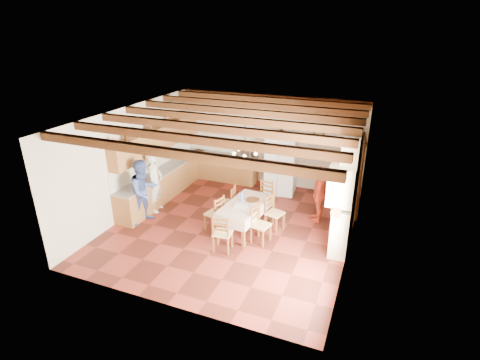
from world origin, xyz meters
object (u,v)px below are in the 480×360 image
(dining_table, at_px, (245,207))
(person_woman_blue, at_px, (144,192))
(hutch, at_px, (352,175))
(person_man, at_px, (155,182))
(refrigerator, at_px, (281,165))
(chair_left_far, at_px, (227,202))
(microwave, at_px, (247,154))
(chair_end_near, at_px, (223,232))
(chair_end_far, at_px, (263,198))
(person_woman_red, at_px, (319,194))
(chair_right_far, at_px, (275,213))
(chair_left_near, at_px, (214,213))
(chair_right_near, at_px, (261,225))

(dining_table, height_order, person_woman_blue, person_woman_blue)
(hutch, distance_m, person_man, 5.56)
(refrigerator, distance_m, person_man, 3.92)
(chair_left_far, bearing_deg, microwave, -179.90)
(person_man, bearing_deg, chair_end_near, -128.04)
(refrigerator, height_order, chair_end_far, refrigerator)
(dining_table, height_order, person_woman_red, person_woman_red)
(hutch, distance_m, person_woman_blue, 5.74)
(person_woman_red, relative_size, microwave, 3.07)
(chair_end_near, bearing_deg, chair_right_far, -127.91)
(refrigerator, height_order, microwave, refrigerator)
(chair_left_near, xyz_separation_m, chair_left_far, (0.06, 0.71, 0.00))
(chair_left_near, bearing_deg, person_woman_red, 134.49)
(chair_right_far, relative_size, microwave, 1.85)
(hutch, distance_m, dining_table, 3.24)
(hutch, relative_size, chair_right_far, 2.29)
(chair_left_far, xyz_separation_m, chair_end_near, (0.55, -1.53, 0.00))
(hutch, bearing_deg, chair_left_far, -157.17)
(chair_left_near, bearing_deg, chair_left_far, -172.19)
(refrigerator, bearing_deg, person_woman_red, -48.66)
(refrigerator, bearing_deg, chair_left_near, -111.87)
(person_woman_blue, distance_m, microwave, 3.89)
(dining_table, height_order, chair_right_far, chair_right_far)
(chair_right_near, height_order, person_man, person_man)
(microwave, bearing_deg, chair_right_far, -41.88)
(chair_left_near, xyz_separation_m, chair_right_near, (1.33, -0.14, 0.00))
(microwave, bearing_deg, dining_table, -56.11)
(chair_right_near, relative_size, chair_end_near, 1.00)
(person_man, bearing_deg, chair_right_far, -100.15)
(chair_right_near, bearing_deg, chair_left_near, 96.17)
(person_man, relative_size, person_woman_red, 1.11)
(chair_right_near, bearing_deg, chair_right_far, 1.80)
(chair_left_near, distance_m, chair_end_near, 1.02)
(hutch, height_order, chair_right_far, hutch)
(hutch, relative_size, person_man, 1.24)
(refrigerator, height_order, person_woman_blue, refrigerator)
(chair_right_far, relative_size, person_woman_blue, 0.54)
(chair_right_far, bearing_deg, dining_table, 129.15)
(refrigerator, height_order, chair_right_near, refrigerator)
(microwave, bearing_deg, hutch, 0.92)
(dining_table, xyz_separation_m, person_man, (-2.77, 0.09, 0.23))
(chair_left_near, height_order, person_man, person_man)
(chair_end_far, bearing_deg, hutch, 37.88)
(hutch, xyz_separation_m, chair_right_far, (-1.67, -1.83, -0.62))
(chair_end_far, bearing_deg, chair_left_far, -131.55)
(chair_right_far, relative_size, person_woman_red, 0.60)
(chair_left_near, bearing_deg, refrigerator, 175.25)
(chair_left_near, relative_size, chair_end_far, 1.00)
(person_woman_red, bearing_deg, person_man, -77.77)
(chair_left_far, bearing_deg, person_man, -89.43)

